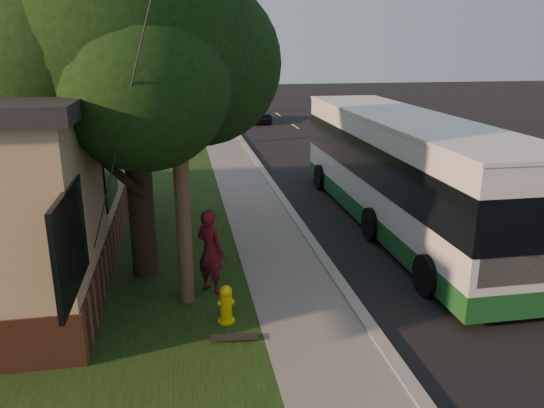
{
  "coord_description": "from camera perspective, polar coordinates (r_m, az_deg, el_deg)",
  "views": [
    {
      "loc": [
        -3.29,
        -8.89,
        5.09
      ],
      "look_at": [
        -1.25,
        2.71,
        1.5
      ],
      "focal_mm": 35.0,
      "sensor_mm": 36.0,
      "label": 1
    }
  ],
  "objects": [
    {
      "name": "sidewalk",
      "position": [
        19.69,
        -2.95,
        2.06
      ],
      "size": [
        2.0,
        80.0,
        0.08
      ],
      "primitive_type": "cube",
      "color": "slate",
      "rests_on": "ground"
    },
    {
      "name": "transit_bus",
      "position": [
        15.39,
        13.95,
        3.69
      ],
      "size": [
        2.71,
        11.75,
        3.18
      ],
      "color": "silver",
      "rests_on": "ground"
    },
    {
      "name": "fire_hydrant",
      "position": [
        10.06,
        -4.97,
        -10.69
      ],
      "size": [
        0.32,
        0.32,
        0.74
      ],
      "color": "yellow",
      "rests_on": "grass_verge"
    },
    {
      "name": "skateboard_spare",
      "position": [
        9.62,
        -4.11,
        -14.13
      ],
      "size": [
        0.85,
        0.28,
        0.08
      ],
      "color": "black",
      "rests_on": "grass_verge"
    },
    {
      "name": "ground",
      "position": [
        10.76,
        9.3,
        -11.52
      ],
      "size": [
        120.0,
        120.0,
        0.0
      ],
      "primitive_type": "plane",
      "color": "black",
      "rests_on": "ground"
    },
    {
      "name": "bare_tree_near",
      "position": [
        27.05,
        -10.53,
        10.42
      ],
      "size": [
        1.38,
        1.21,
        4.31
      ],
      "color": "black",
      "rests_on": "grass_verge"
    },
    {
      "name": "utility_pole",
      "position": [
        9.9,
        -10.34,
        14.03
      ],
      "size": [
        2.86,
        3.21,
        9.07
      ],
      "color": "#473321",
      "rests_on": "ground"
    },
    {
      "name": "leafy_tree",
      "position": [
        11.57,
        -14.97,
        16.79
      ],
      "size": [
        6.3,
        6.0,
        7.8
      ],
      "color": "black",
      "rests_on": "grass_verge"
    },
    {
      "name": "traffic_signal",
      "position": [
        43.1,
        -5.07,
        14.31
      ],
      "size": [
        0.18,
        0.22,
        5.5
      ],
      "color": "#2D2D30",
      "rests_on": "ground"
    },
    {
      "name": "bare_tree_far",
      "position": [
        39.02,
        -9.73,
        12.16
      ],
      "size": [
        1.38,
        1.21,
        4.03
      ],
      "color": "black",
      "rests_on": "grass_verge"
    },
    {
      "name": "curb",
      "position": [
        19.83,
        -0.08,
        2.24
      ],
      "size": [
        0.25,
        80.0,
        0.12
      ],
      "primitive_type": "cube",
      "color": "gray",
      "rests_on": "ground"
    },
    {
      "name": "dumpster",
      "position": [
        18.05,
        -24.72,
        1.0
      ],
      "size": [
        1.53,
        1.35,
        1.14
      ],
      "color": "black",
      "rests_on": "building_lot"
    },
    {
      "name": "distant_car",
      "position": [
        36.02,
        -1.94,
        9.9
      ],
      "size": [
        2.06,
        4.16,
        1.36
      ],
      "primitive_type": "imported",
      "rotation": [
        0.0,
        0.0,
        0.12
      ],
      "color": "black",
      "rests_on": "ground"
    },
    {
      "name": "grass_verge",
      "position": [
        19.59,
        -13.16,
        1.54
      ],
      "size": [
        5.0,
        80.0,
        0.07
      ],
      "primitive_type": "cube",
      "color": "black",
      "rests_on": "ground"
    },
    {
      "name": "road",
      "position": [
        20.88,
        10.81,
        2.54
      ],
      "size": [
        8.0,
        80.0,
        0.01
      ],
      "primitive_type": "cube",
      "color": "black",
      "rests_on": "ground"
    },
    {
      "name": "skateboarder",
      "position": [
        11.06,
        -6.65,
        -5.04
      ],
      "size": [
        0.77,
        0.77,
        1.8
      ],
      "primitive_type": "imported",
      "rotation": [
        0.0,
        0.0,
        2.37
      ],
      "color": "#521014",
      "rests_on": "grass_verge"
    }
  ]
}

